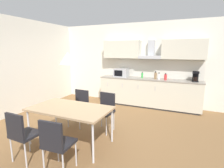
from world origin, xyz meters
name	(u,v)px	position (x,y,z in m)	size (l,w,h in m)	color
ground_plane	(96,128)	(0.00, 0.00, -0.01)	(7.67, 7.35, 0.02)	brown
wall_back	(130,63)	(0.00, 2.50, 1.37)	(6.14, 0.10, 2.75)	silver
wall_left	(16,67)	(-2.61, 0.00, 1.37)	(0.10, 5.88, 2.75)	silver
kitchen_counter	(148,92)	(0.76, 2.16, 0.47)	(3.24, 0.61, 0.93)	#333333
backsplash_tile	(151,69)	(0.76, 2.44, 1.23)	(3.22, 0.02, 0.59)	silver
upper_wall_cabinets	(151,50)	(0.76, 2.28, 1.85)	(3.22, 0.40, 0.58)	beige
microwave	(121,73)	(-0.20, 2.16, 1.07)	(0.48, 0.35, 0.28)	#ADADB2
coffee_maker	(196,76)	(2.12, 2.18, 1.08)	(0.18, 0.19, 0.30)	black
bottle_white	(159,76)	(1.08, 2.14, 1.02)	(0.07, 0.07, 0.22)	white
bottle_brown	(155,76)	(0.97, 2.14, 1.04)	(0.08, 0.08, 0.25)	brown
bottle_green	(142,75)	(0.52, 2.21, 1.02)	(0.06, 0.06, 0.20)	green
bottle_red	(165,77)	(1.28, 2.13, 1.02)	(0.08, 0.08, 0.20)	red
dining_table	(70,110)	(-0.11, -0.82, 0.70)	(1.56, 0.87, 0.74)	tan
chair_near_right	(56,141)	(0.25, -1.63, 0.53)	(0.43, 0.43, 0.87)	black
chair_near_left	(21,132)	(-0.46, -1.63, 0.53)	(0.41, 0.41, 0.87)	black
chair_far_right	(105,108)	(0.25, 0.00, 0.53)	(0.43, 0.43, 0.87)	black
chair_far_left	(80,104)	(-0.46, 0.00, 0.53)	(0.42, 0.42, 0.87)	black
pendant_lamp	(68,58)	(-0.11, -0.82, 1.69)	(0.32, 0.32, 0.22)	silver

